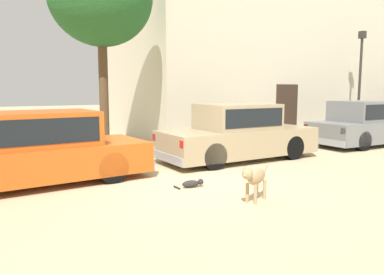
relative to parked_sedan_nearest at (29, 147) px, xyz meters
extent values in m
plane|color=tan|center=(2.88, -1.39, -0.76)|extent=(80.00, 80.00, 0.00)
cube|color=#D15619|center=(0.06, 0.00, -0.30)|extent=(4.62, 2.11, 0.63)
cube|color=#D15619|center=(-0.08, -0.01, 0.36)|extent=(2.80, 1.74, 0.69)
cube|color=black|center=(-0.08, -0.01, 0.37)|extent=(2.59, 1.75, 0.48)
cube|color=#999BA0|center=(2.29, 0.15, -0.50)|extent=(0.24, 1.78, 0.20)
sphere|color=silver|center=(2.27, 0.88, -0.16)|extent=(0.20, 0.20, 0.20)
sphere|color=silver|center=(2.37, -0.57, -0.16)|extent=(0.20, 0.20, 0.20)
cylinder|color=black|center=(1.35, 0.90, -0.44)|extent=(0.65, 0.24, 0.64)
cylinder|color=black|center=(1.46, -0.71, -0.44)|extent=(0.65, 0.24, 0.64)
cube|color=tan|center=(5.24, 0.09, -0.27)|extent=(4.38, 1.78, 0.69)
cube|color=tan|center=(5.20, 0.09, 0.42)|extent=(2.03, 1.50, 0.68)
cube|color=black|center=(5.20, 0.09, 0.43)|extent=(1.87, 1.52, 0.47)
cube|color=#999BA0|center=(7.40, 0.13, -0.50)|extent=(0.15, 1.67, 0.20)
cube|color=#999BA0|center=(3.09, 0.05, -0.50)|extent=(0.15, 1.67, 0.20)
sphere|color=silver|center=(7.42, 0.80, -0.11)|extent=(0.20, 0.20, 0.20)
sphere|color=silver|center=(7.44, -0.54, -0.11)|extent=(0.20, 0.20, 0.20)
cube|color=red|center=(3.07, 0.79, -0.10)|extent=(0.04, 0.18, 0.18)
cube|color=red|center=(3.10, -0.68, -0.10)|extent=(0.04, 0.18, 0.18)
cylinder|color=black|center=(6.54, 0.86, -0.44)|extent=(0.65, 0.21, 0.65)
cylinder|color=black|center=(6.56, -0.64, -0.44)|extent=(0.65, 0.21, 0.65)
cylinder|color=black|center=(3.92, 0.82, -0.44)|extent=(0.65, 0.21, 0.65)
cylinder|color=black|center=(3.95, -0.68, -0.44)|extent=(0.65, 0.21, 0.65)
cube|color=slate|center=(10.86, 0.07, -0.27)|extent=(4.51, 1.81, 0.68)
cube|color=slate|center=(10.64, 0.07, 0.41)|extent=(2.27, 1.52, 0.69)
cube|color=black|center=(10.64, 0.07, 0.42)|extent=(2.09, 1.54, 0.48)
cube|color=#999BA0|center=(8.64, 0.11, -0.50)|extent=(0.15, 1.69, 0.20)
cube|color=red|center=(8.66, 0.85, -0.10)|extent=(0.04, 0.18, 0.18)
cube|color=red|center=(8.63, -0.63, -0.10)|extent=(0.04, 0.18, 0.18)
cylinder|color=black|center=(12.22, 0.80, -0.45)|extent=(0.62, 0.21, 0.62)
cylinder|color=black|center=(9.53, 0.86, -0.45)|extent=(0.62, 0.21, 0.62)
cylinder|color=black|center=(9.50, -0.66, -0.45)|extent=(0.62, 0.21, 0.62)
cube|color=beige|center=(11.73, 6.09, 4.02)|extent=(14.73, 6.77, 9.57)
cube|color=#38281E|center=(9.52, 2.70, 0.29)|extent=(1.10, 0.02, 2.10)
cylinder|color=tan|center=(3.08, -3.28, -0.60)|extent=(0.06, 0.06, 0.33)
cylinder|color=tan|center=(3.01, -3.15, -0.60)|extent=(0.06, 0.06, 0.33)
cylinder|color=tan|center=(3.41, -3.13, -0.60)|extent=(0.06, 0.06, 0.33)
cylinder|color=tan|center=(3.35, -2.99, -0.60)|extent=(0.06, 0.06, 0.33)
ellipsoid|color=tan|center=(3.21, -3.14, -0.34)|extent=(0.60, 0.42, 0.27)
sphere|color=tan|center=(2.90, -3.29, -0.23)|extent=(0.19, 0.19, 0.19)
cone|color=tan|center=(2.81, -3.33, -0.24)|extent=(0.14, 0.14, 0.10)
cone|color=tan|center=(2.92, -3.34, -0.14)|extent=(0.09, 0.09, 0.08)
cone|color=tan|center=(2.87, -3.24, -0.14)|extent=(0.09, 0.09, 0.08)
cylinder|color=tan|center=(3.53, -2.99, -0.27)|extent=(0.19, 0.12, 0.16)
ellipsoid|color=#2D2B28|center=(2.66, -1.83, -0.69)|extent=(0.37, 0.20, 0.15)
sphere|color=#2D2B28|center=(2.87, -1.86, -0.67)|extent=(0.12, 0.12, 0.12)
cone|color=#2D2B28|center=(2.88, -1.83, -0.62)|extent=(0.05, 0.05, 0.05)
cone|color=#2D2B28|center=(2.87, -1.89, -0.62)|extent=(0.05, 0.05, 0.05)
cylinder|color=#2D2B28|center=(2.40, -1.76, -0.74)|extent=(0.04, 0.22, 0.04)
cylinder|color=#2D2B28|center=(12.53, 1.76, 1.19)|extent=(0.10, 0.10, 3.91)
cube|color=#2D2B28|center=(12.53, 1.76, 3.29)|extent=(0.22, 0.22, 0.28)
sphere|color=silver|center=(12.53, 1.76, 3.29)|extent=(0.18, 0.18, 0.18)
cylinder|color=brown|center=(2.32, 2.64, 0.93)|extent=(0.26, 0.26, 3.40)
camera|label=1|loc=(-0.82, -7.97, 1.13)|focal=34.77mm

